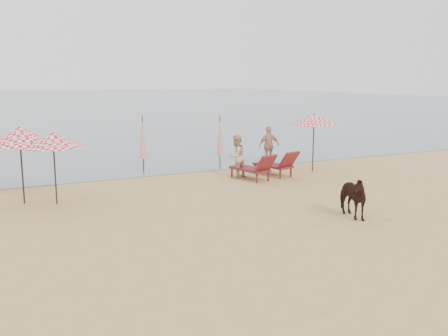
{
  "coord_description": "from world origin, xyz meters",
  "views": [
    {
      "loc": [
        -6.74,
        -8.69,
        3.88
      ],
      "look_at": [
        0.0,
        5.0,
        1.1
      ],
      "focal_mm": 40.0,
      "sensor_mm": 36.0,
      "label": 1
    }
  ],
  "objects_px": {
    "umbrella_open_right": "(314,119)",
    "beachgoer_right_b": "(269,146)",
    "umbrella_open_left_b": "(20,135)",
    "beachgoer_right_a": "(236,156)",
    "lounger_cluster_right": "(266,166)",
    "umbrella_closed_left": "(143,137)",
    "cow": "(350,196)",
    "umbrella_closed_right": "(220,136)",
    "umbrella_open_left_a": "(53,140)"
  },
  "relations": [
    {
      "from": "umbrella_open_right",
      "to": "umbrella_closed_left",
      "type": "distance_m",
      "value": 7.11
    },
    {
      "from": "lounger_cluster_right",
      "to": "cow",
      "type": "bearing_deg",
      "value": -111.32
    },
    {
      "from": "beachgoer_right_a",
      "to": "umbrella_closed_right",
      "type": "bearing_deg",
      "value": -121.19
    },
    {
      "from": "umbrella_open_left_b",
      "to": "cow",
      "type": "relative_size",
      "value": 1.72
    },
    {
      "from": "cow",
      "to": "umbrella_open_left_a",
      "type": "bearing_deg",
      "value": 152.87
    },
    {
      "from": "umbrella_open_right",
      "to": "beachgoer_right_a",
      "type": "relative_size",
      "value": 1.42
    },
    {
      "from": "lounger_cluster_right",
      "to": "beachgoer_right_a",
      "type": "relative_size",
      "value": 1.41
    },
    {
      "from": "umbrella_closed_left",
      "to": "umbrella_open_right",
      "type": "bearing_deg",
      "value": -24.56
    },
    {
      "from": "cow",
      "to": "beachgoer_right_b",
      "type": "bearing_deg",
      "value": 82.63
    },
    {
      "from": "lounger_cluster_right",
      "to": "beachgoer_right_a",
      "type": "height_order",
      "value": "beachgoer_right_a"
    },
    {
      "from": "umbrella_closed_left",
      "to": "cow",
      "type": "relative_size",
      "value": 1.63
    },
    {
      "from": "umbrella_closed_left",
      "to": "umbrella_closed_right",
      "type": "height_order",
      "value": "umbrella_closed_left"
    },
    {
      "from": "lounger_cluster_right",
      "to": "umbrella_closed_left",
      "type": "relative_size",
      "value": 1.02
    },
    {
      "from": "cow",
      "to": "lounger_cluster_right",
      "type": "bearing_deg",
      "value": 91.36
    },
    {
      "from": "umbrella_closed_right",
      "to": "beachgoer_right_b",
      "type": "xyz_separation_m",
      "value": [
        2.34,
        -0.2,
        -0.54
      ]
    },
    {
      "from": "beachgoer_right_b",
      "to": "beachgoer_right_a",
      "type": "bearing_deg",
      "value": 38.99
    },
    {
      "from": "umbrella_open_left_a",
      "to": "umbrella_open_right",
      "type": "distance_m",
      "value": 10.5
    },
    {
      "from": "umbrella_open_right",
      "to": "cow",
      "type": "distance_m",
      "value": 7.2
    },
    {
      "from": "cow",
      "to": "beachgoer_right_a",
      "type": "height_order",
      "value": "beachgoer_right_a"
    },
    {
      "from": "beachgoer_right_b",
      "to": "lounger_cluster_right",
      "type": "bearing_deg",
      "value": 59.46
    },
    {
      "from": "umbrella_open_left_b",
      "to": "umbrella_open_right",
      "type": "xyz_separation_m",
      "value": [
        11.35,
        0.5,
        0.02
      ]
    },
    {
      "from": "umbrella_open_right",
      "to": "cow",
      "type": "bearing_deg",
      "value": -120.58
    },
    {
      "from": "cow",
      "to": "umbrella_open_right",
      "type": "bearing_deg",
      "value": 71.06
    },
    {
      "from": "beachgoer_right_b",
      "to": "cow",
      "type": "bearing_deg",
      "value": 76.34
    },
    {
      "from": "umbrella_open_left_b",
      "to": "beachgoer_right_b",
      "type": "distance_m",
      "value": 10.91
    },
    {
      "from": "umbrella_open_left_b",
      "to": "beachgoer_right_b",
      "type": "relative_size",
      "value": 1.43
    },
    {
      "from": "lounger_cluster_right",
      "to": "umbrella_open_right",
      "type": "bearing_deg",
      "value": -4.4
    },
    {
      "from": "umbrella_open_right",
      "to": "umbrella_closed_left",
      "type": "height_order",
      "value": "umbrella_open_right"
    },
    {
      "from": "umbrella_open_left_b",
      "to": "beachgoer_right_a",
      "type": "distance_m",
      "value": 7.95
    },
    {
      "from": "umbrella_open_right",
      "to": "umbrella_closed_right",
      "type": "distance_m",
      "value": 4.03
    },
    {
      "from": "umbrella_closed_left",
      "to": "beachgoer_right_b",
      "type": "xyz_separation_m",
      "value": [
        5.58,
        -0.79,
        -0.58
      ]
    },
    {
      "from": "lounger_cluster_right",
      "to": "beachgoer_right_a",
      "type": "distance_m",
      "value": 1.22
    },
    {
      "from": "cow",
      "to": "umbrella_closed_left",
      "type": "bearing_deg",
      "value": 117.82
    },
    {
      "from": "lounger_cluster_right",
      "to": "umbrella_closed_left",
      "type": "height_order",
      "value": "umbrella_closed_left"
    },
    {
      "from": "umbrella_open_left_a",
      "to": "beachgoer_right_a",
      "type": "height_order",
      "value": "umbrella_open_left_a"
    },
    {
      "from": "beachgoer_right_b",
      "to": "umbrella_open_left_a",
      "type": "bearing_deg",
      "value": 20.8
    },
    {
      "from": "umbrella_open_right",
      "to": "beachgoer_right_b",
      "type": "distance_m",
      "value": 2.64
    },
    {
      "from": "umbrella_open_left_b",
      "to": "cow",
      "type": "xyz_separation_m",
      "value": [
        8.07,
        -5.72,
        -1.54
      ]
    },
    {
      "from": "umbrella_open_right",
      "to": "umbrella_open_left_b",
      "type": "bearing_deg",
      "value": 179.76
    },
    {
      "from": "umbrella_closed_left",
      "to": "beachgoer_right_a",
      "type": "xyz_separation_m",
      "value": [
        2.89,
        -2.78,
        -0.6
      ]
    },
    {
      "from": "lounger_cluster_right",
      "to": "umbrella_closed_right",
      "type": "distance_m",
      "value": 2.99
    },
    {
      "from": "umbrella_open_left_b",
      "to": "beachgoer_right_a",
      "type": "height_order",
      "value": "umbrella_open_left_b"
    },
    {
      "from": "umbrella_closed_right",
      "to": "cow",
      "type": "height_order",
      "value": "umbrella_closed_right"
    },
    {
      "from": "umbrella_open_left_a",
      "to": "umbrella_open_left_b",
      "type": "relative_size",
      "value": 0.9
    },
    {
      "from": "umbrella_open_left_b",
      "to": "umbrella_open_right",
      "type": "relative_size",
      "value": 1.03
    },
    {
      "from": "umbrella_open_left_a",
      "to": "umbrella_open_right",
      "type": "xyz_separation_m",
      "value": [
        10.45,
        1.02,
        0.17
      ]
    },
    {
      "from": "umbrella_open_left_b",
      "to": "beachgoer_right_b",
      "type": "bearing_deg",
      "value": 0.11
    },
    {
      "from": "umbrella_open_left_b",
      "to": "umbrella_closed_left",
      "type": "distance_m",
      "value": 6.04
    },
    {
      "from": "umbrella_open_right",
      "to": "beachgoer_right_a",
      "type": "bearing_deg",
      "value": 174.66
    },
    {
      "from": "umbrella_open_left_b",
      "to": "beachgoer_right_b",
      "type": "xyz_separation_m",
      "value": [
        10.5,
        2.65,
        -1.28
      ]
    }
  ]
}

